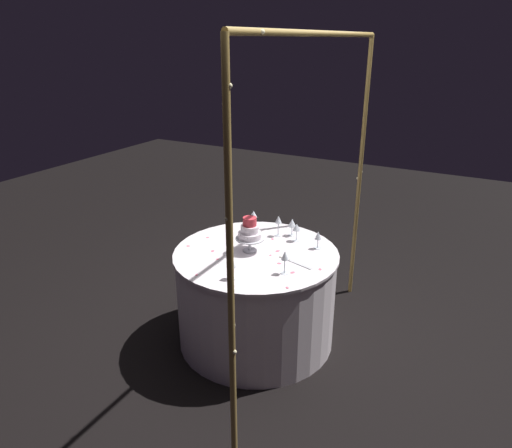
{
  "coord_description": "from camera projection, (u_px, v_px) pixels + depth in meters",
  "views": [
    {
      "loc": [
        2.81,
        1.52,
        2.3
      ],
      "look_at": [
        0.0,
        0.0,
        1.01
      ],
      "focal_mm": 32.37,
      "sensor_mm": 36.0,
      "label": 1
    }
  ],
  "objects": [
    {
      "name": "rose_petal_4",
      "position": [
        208.0,
        237.0,
        3.79
      ],
      "size": [
        0.03,
        0.03,
        0.0
      ],
      "primitive_type": "ellipsoid",
      "rotation": [
        0.0,
        0.0,
        5.37
      ],
      "color": "#EA6B84",
      "rests_on": "main_table"
    },
    {
      "name": "rose_petal_2",
      "position": [
        293.0,
        272.0,
        3.22
      ],
      "size": [
        0.04,
        0.04,
        0.0
      ],
      "primitive_type": "ellipsoid",
      "rotation": [
        0.0,
        0.0,
        2.62
      ],
      "color": "#EA6B84",
      "rests_on": "main_table"
    },
    {
      "name": "rose_petal_11",
      "position": [
        188.0,
        246.0,
        3.63
      ],
      "size": [
        0.02,
        0.03,
        0.0
      ],
      "primitive_type": "ellipsoid",
      "rotation": [
        0.0,
        0.0,
        4.79
      ],
      "color": "#EA6B84",
      "rests_on": "main_table"
    },
    {
      "name": "wine_glass_4",
      "position": [
        297.0,
        228.0,
        3.69
      ],
      "size": [
        0.06,
        0.06,
        0.15
      ],
      "color": "silver",
      "rests_on": "main_table"
    },
    {
      "name": "wine_glass_2",
      "position": [
        232.0,
        264.0,
        3.1
      ],
      "size": [
        0.06,
        0.06,
        0.16
      ],
      "color": "silver",
      "rests_on": "main_table"
    },
    {
      "name": "ground_plane",
      "position": [
        256.0,
        337.0,
        3.82
      ],
      "size": [
        12.0,
        12.0,
        0.0
      ],
      "primitive_type": "plane",
      "color": "black"
    },
    {
      "name": "decorative_arch",
      "position": [
        316.0,
        162.0,
        3.05
      ],
      "size": [
        2.25,
        0.06,
        2.34
      ],
      "color": "olive",
      "rests_on": "ground"
    },
    {
      "name": "tiered_cake",
      "position": [
        250.0,
        232.0,
        3.5
      ],
      "size": [
        0.22,
        0.22,
        0.27
      ],
      "color": "silver",
      "rests_on": "main_table"
    },
    {
      "name": "rose_petal_0",
      "position": [
        278.0,
        251.0,
        3.55
      ],
      "size": [
        0.05,
        0.04,
        0.0
      ],
      "primitive_type": "ellipsoid",
      "rotation": [
        0.0,
        0.0,
        5.89
      ],
      "color": "#EA6B84",
      "rests_on": "main_table"
    },
    {
      "name": "main_table",
      "position": [
        256.0,
        296.0,
        3.68
      ],
      "size": [
        1.27,
        1.27,
        0.78
      ],
      "color": "white",
      "rests_on": "ground"
    },
    {
      "name": "rose_petal_1",
      "position": [
        197.0,
        275.0,
        3.19
      ],
      "size": [
        0.03,
        0.02,
        0.0
      ],
      "primitive_type": "ellipsoid",
      "rotation": [
        0.0,
        0.0,
        6.22
      ],
      "color": "#EA6B84",
      "rests_on": "main_table"
    },
    {
      "name": "wine_glass_0",
      "position": [
        292.0,
        223.0,
        3.79
      ],
      "size": [
        0.07,
        0.07,
        0.15
      ],
      "color": "silver",
      "rests_on": "main_table"
    },
    {
      "name": "rose_petal_5",
      "position": [
        287.0,
        288.0,
        3.02
      ],
      "size": [
        0.03,
        0.03,
        0.0
      ],
      "primitive_type": "ellipsoid",
      "rotation": [
        0.0,
        0.0,
        3.93
      ],
      "color": "#EA6B84",
      "rests_on": "main_table"
    },
    {
      "name": "rose_petal_6",
      "position": [
        279.0,
        263.0,
        3.35
      ],
      "size": [
        0.03,
        0.04,
        0.0
      ],
      "primitive_type": "ellipsoid",
      "rotation": [
        0.0,
        0.0,
        4.97
      ],
      "color": "#EA6B84",
      "rests_on": "main_table"
    },
    {
      "name": "wine_glass_6",
      "position": [
        278.0,
        221.0,
        3.78
      ],
      "size": [
        0.06,
        0.06,
        0.18
      ],
      "color": "silver",
      "rests_on": "main_table"
    },
    {
      "name": "cake_knife",
      "position": [
        293.0,
        262.0,
        3.37
      ],
      "size": [
        0.1,
        0.29,
        0.01
      ],
      "color": "silver",
      "rests_on": "main_table"
    },
    {
      "name": "rose_petal_9",
      "position": [
        217.0,
        259.0,
        3.42
      ],
      "size": [
        0.03,
        0.03,
        0.0
      ],
      "primitive_type": "ellipsoid",
      "rotation": [
        0.0,
        0.0,
        2.68
      ],
      "color": "#EA6B84",
      "rests_on": "main_table"
    },
    {
      "name": "rose_petal_8",
      "position": [
        270.0,
        255.0,
        3.48
      ],
      "size": [
        0.03,
        0.02,
        0.0
      ],
      "primitive_type": "ellipsoid",
      "rotation": [
        0.0,
        0.0,
        3.1
      ],
      "color": "#EA6B84",
      "rests_on": "main_table"
    },
    {
      "name": "wine_glass_5",
      "position": [
        254.0,
        215.0,
        3.95
      ],
      "size": [
        0.06,
        0.06,
        0.15
      ],
      "color": "silver",
      "rests_on": "main_table"
    },
    {
      "name": "wine_glass_1",
      "position": [
        285.0,
        257.0,
        3.17
      ],
      "size": [
        0.06,
        0.06,
        0.17
      ],
      "color": "silver",
      "rests_on": "main_table"
    },
    {
      "name": "wine_glass_3",
      "position": [
        318.0,
        237.0,
        3.56
      ],
      "size": [
        0.06,
        0.06,
        0.14
      ],
      "color": "silver",
      "rests_on": "main_table"
    },
    {
      "name": "rose_petal_7",
      "position": [
        213.0,
        251.0,
        3.55
      ],
      "size": [
        0.04,
        0.04,
        0.0
      ],
      "primitive_type": "ellipsoid",
      "rotation": [
        0.0,
        0.0,
        0.37
      ],
      "color": "#EA6B84",
      "rests_on": "main_table"
    },
    {
      "name": "rose_petal_3",
      "position": [
        320.0,
        269.0,
        3.27
      ],
      "size": [
        0.04,
        0.03,
        0.0
      ],
      "primitive_type": "ellipsoid",
      "rotation": [
        0.0,
        0.0,
        0.59
      ],
      "color": "#EA6B84",
      "rests_on": "main_table"
    },
    {
      "name": "rose_petal_10",
      "position": [
        272.0,
        239.0,
        3.76
      ],
      "size": [
        0.04,
        0.04,
        0.0
      ],
      "primitive_type": "ellipsoid",
      "rotation": [
        0.0,
        0.0,
        0.61
      ],
      "color": "#EA6B84",
      "rests_on": "main_table"
    }
  ]
}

